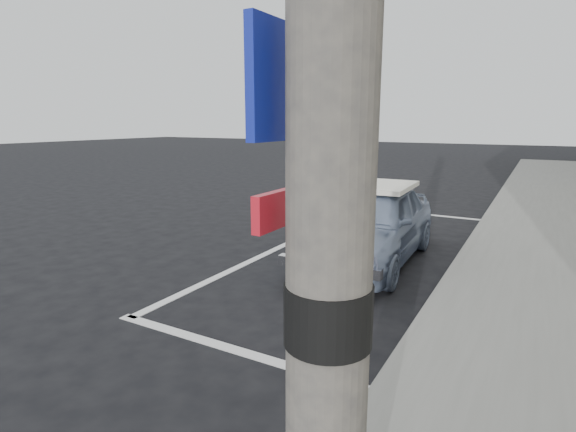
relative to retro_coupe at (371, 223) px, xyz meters
name	(u,v)px	position (x,y,z in m)	size (l,w,h in m)	color
ground	(227,319)	(-0.62, -2.70, -0.58)	(80.00, 80.00, 0.00)	black
sidewalk	(574,306)	(2.58, -0.70, -0.50)	(2.80, 40.00, 0.15)	slate
pline_rear	(238,351)	(-0.12, -3.20, -0.57)	(3.00, 0.12, 0.01)	silver
pline_front	(421,214)	(-0.12, 3.80, -0.57)	(3.00, 0.12, 0.01)	silver
pline_side	(291,242)	(-1.52, 0.30, -0.57)	(0.12, 7.00, 0.01)	silver
retro_coupe	(371,223)	(0.00, 0.00, 0.00)	(1.45, 3.40, 1.14)	#7989A7
cat	(325,279)	(-0.09, -1.40, -0.45)	(0.26, 0.53, 0.28)	#61564A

